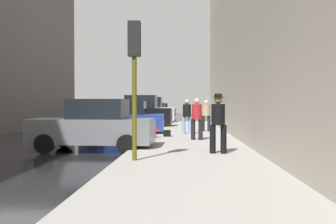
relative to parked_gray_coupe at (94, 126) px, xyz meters
The scene contains 15 objects.
ground_plane 2.78m from the parked_gray_coupe, behind, with size 120.00×120.00×0.00m, color black.
sidewalk 3.44m from the parked_gray_coupe, ahead, with size 4.00×40.00×0.15m, color gray.
parked_gray_coupe is the anchor object (origin of this frame).
parked_blue_sedan 6.34m from the parked_gray_coupe, 90.00° to the left, with size 4.23×2.12×1.79m.
parked_black_suv 12.74m from the parked_gray_coupe, 90.00° to the left, with size 4.66×2.19×2.25m.
parked_white_van 18.67m from the parked_gray_coupe, 90.00° to the left, with size 4.64×2.14×2.25m.
parked_silver_sedan 24.84m from the parked_gray_coupe, 90.00° to the left, with size 4.22×2.09×1.79m.
parked_dark_green_sedan 31.75m from the parked_gray_coupe, 90.00° to the left, with size 4.20×2.07×1.79m.
fire_hydrant 3.93m from the parked_gray_coupe, 62.54° to the left, with size 0.42×0.22×0.70m.
traffic_light 4.19m from the parked_gray_coupe, 60.16° to the right, with size 0.32×0.32×3.60m.
pedestrian_in_red_jacket 4.47m from the parked_gray_coupe, 35.08° to the left, with size 0.53×0.50×1.71m.
pedestrian_in_jeans 6.55m from the parked_gray_coupe, 60.14° to the left, with size 0.50×0.40×1.71m.
pedestrian_with_fedora 4.51m from the parked_gray_coupe, 22.84° to the right, with size 0.52×0.45×1.78m.
pedestrian_in_tan_coat 8.69m from the parked_gray_coupe, 60.21° to the left, with size 0.52×0.45×1.71m.
duffel_bag 4.84m from the parked_gray_coupe, 60.78° to the left, with size 0.32×0.44×0.28m.
Camera 1 is at (5.81, -12.83, 1.59)m, focal length 40.00 mm.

